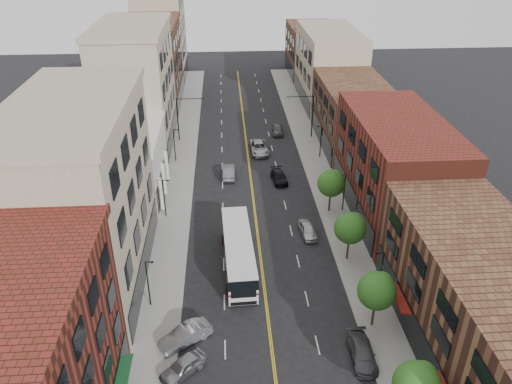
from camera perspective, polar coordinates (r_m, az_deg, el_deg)
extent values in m
plane|color=black|center=(43.64, 2.05, -19.21)|extent=(220.00, 220.00, 0.00)
cube|color=gray|center=(71.98, -8.65, 1.83)|extent=(4.00, 110.00, 0.15)
cube|color=gray|center=(72.92, 7.21, 2.31)|extent=(4.00, 110.00, 0.15)
cube|color=#572217|center=(36.90, -25.55, -18.45)|extent=(10.00, 16.00, 14.00)
cube|color=gray|center=(49.95, -19.11, -0.85)|extent=(10.00, 22.00, 18.00)
cube|color=silver|center=(67.74, -15.02, 3.03)|extent=(10.00, 14.00, 8.00)
cube|color=gray|center=(81.58, -13.49, 11.43)|extent=(10.00, 20.00, 18.00)
cube|color=#563022|center=(101.02, -11.76, 14.05)|extent=(10.00, 20.00, 15.00)
cube|color=gray|center=(117.89, -10.85, 17.48)|extent=(10.00, 16.00, 20.00)
cube|color=#563022|center=(44.82, 24.88, -12.16)|extent=(10.00, 26.00, 10.00)
cube|color=#572217|center=(62.60, 15.63, 2.78)|extent=(10.00, 22.00, 12.00)
cube|color=#563022|center=(81.47, 11.07, 8.69)|extent=(10.00, 20.00, 10.00)
cube|color=gray|center=(100.38, 8.31, 13.95)|extent=(10.00, 22.00, 14.00)
cube|color=#563022|center=(119.80, 6.35, 15.77)|extent=(10.00, 18.00, 11.00)
sphere|color=#1D5217|center=(38.72, 18.54, -19.25)|extent=(2.04, 2.04, 2.04)
cylinder|color=black|center=(47.04, 13.25, -13.40)|extent=(0.22, 0.22, 2.50)
sphere|color=#1D5217|center=(45.33, 13.63, -10.92)|extent=(3.40, 3.40, 3.40)
sphere|color=#1D5217|center=(45.45, 14.18, -10.05)|extent=(2.04, 2.04, 2.04)
cylinder|color=black|center=(54.51, 10.45, -6.39)|extent=(0.22, 0.22, 2.50)
sphere|color=#1D5217|center=(53.04, 10.71, -4.06)|extent=(3.40, 3.40, 3.40)
sphere|color=#1D5217|center=(53.22, 11.18, -3.34)|extent=(2.04, 2.04, 2.04)
cylinder|color=black|center=(62.68, 8.41, -1.13)|extent=(0.22, 0.22, 2.50)
sphere|color=#1D5217|center=(61.42, 8.59, 1.00)|extent=(3.40, 3.40, 3.40)
sphere|color=#1D5217|center=(61.63, 9.00, 1.61)|extent=(2.04, 2.04, 2.04)
cylinder|color=black|center=(48.09, -12.24, -10.21)|extent=(0.14, 0.14, 5.00)
cylinder|color=black|center=(46.52, -12.13, -7.81)|extent=(0.70, 0.10, 0.10)
cube|color=black|center=(46.51, -11.81, -7.86)|extent=(0.28, 0.14, 0.14)
cube|color=#19592D|center=(47.54, -12.35, -9.37)|extent=(0.04, 0.55, 0.35)
cylinder|color=black|center=(61.24, -10.43, -0.74)|extent=(0.14, 0.14, 5.00)
cylinder|color=black|center=(60.02, -10.31, 1.34)|extent=(0.70, 0.10, 0.10)
cube|color=black|center=(60.01, -10.07, 1.31)|extent=(0.28, 0.14, 0.14)
cube|color=#19592D|center=(60.80, -10.51, 0.00)|extent=(0.04, 0.55, 0.35)
cylinder|color=black|center=(75.50, -9.30, 5.27)|extent=(0.14, 0.14, 5.00)
cylinder|color=black|center=(74.51, -9.18, 7.05)|extent=(0.70, 0.10, 0.10)
cube|color=black|center=(74.50, -8.98, 7.02)|extent=(0.28, 0.14, 0.14)
cube|color=#19592D|center=(75.14, -9.35, 5.90)|extent=(0.04, 0.55, 0.35)
cylinder|color=black|center=(49.62, 14.08, -9.07)|extent=(0.14, 0.14, 5.00)
cylinder|color=black|center=(48.05, 14.03, -6.75)|extent=(0.70, 0.10, 0.10)
cube|color=black|center=(48.01, 13.74, -6.82)|extent=(0.28, 0.14, 0.14)
cube|color=#19592D|center=(49.08, 14.21, -8.24)|extent=(0.04, 0.55, 0.35)
cylinder|color=black|center=(62.44, 10.02, -0.08)|extent=(0.14, 0.14, 5.00)
cylinder|color=black|center=(61.21, 9.90, 1.95)|extent=(0.70, 0.10, 0.10)
cube|color=black|center=(61.17, 9.67, 1.91)|extent=(0.28, 0.14, 0.14)
cube|color=#19592D|center=(62.02, 10.09, 0.65)|extent=(0.04, 0.55, 0.35)
cylinder|color=black|center=(76.48, 7.41, 5.74)|extent=(0.14, 0.14, 5.00)
cylinder|color=black|center=(75.47, 7.26, 7.48)|extent=(0.70, 0.10, 0.10)
cube|color=black|center=(75.44, 7.07, 7.44)|extent=(0.28, 0.14, 0.14)
cube|color=#19592D|center=(76.13, 7.45, 6.36)|extent=(0.04, 0.55, 0.35)
cylinder|color=black|center=(82.47, -8.93, 8.20)|extent=(0.18, 0.18, 7.20)
cylinder|color=black|center=(81.17, -7.54, 10.52)|extent=(4.40, 0.12, 0.12)
imported|color=black|center=(81.20, -6.24, 10.30)|extent=(0.15, 0.18, 0.90)
cylinder|color=black|center=(83.37, 6.46, 8.60)|extent=(0.18, 0.18, 7.20)
cylinder|color=black|center=(81.91, 5.05, 10.82)|extent=(4.40, 0.12, 0.12)
imported|color=black|center=(81.78, 3.77, 10.55)|extent=(0.15, 0.18, 0.90)
cube|color=silver|center=(52.55, -2.03, -6.82)|extent=(3.35, 13.15, 3.15)
cube|color=black|center=(52.11, -2.05, -6.14)|extent=(3.39, 13.19, 1.14)
cube|color=#9D0B12|center=(52.74, -2.02, -7.11)|extent=(3.39, 13.19, 0.24)
cube|color=black|center=(47.23, -1.43, -11.18)|extent=(2.39, 0.16, 1.74)
cylinder|color=black|center=(49.84, -3.30, -11.01)|extent=(0.35, 1.06, 1.04)
cylinder|color=black|center=(50.00, 0.05, -10.81)|extent=(0.35, 1.06, 1.04)
cylinder|color=black|center=(56.78, -3.79, -5.39)|extent=(0.35, 1.06, 1.04)
cylinder|color=black|center=(56.92, -0.89, -5.23)|extent=(0.35, 1.06, 1.04)
imported|color=gray|center=(43.01, -8.34, -19.14)|extent=(4.17, 3.96, 1.40)
imported|color=#ABAEB3|center=(45.26, -8.08, -15.92)|extent=(4.82, 4.01, 1.55)
imported|color=#46464A|center=(44.50, 12.02, -17.52)|extent=(2.00, 4.79, 1.38)
imported|color=#B1B3B9|center=(58.18, 5.95, -4.35)|extent=(2.06, 4.25, 1.40)
imported|color=#56575B|center=(70.88, -3.14, 2.33)|extent=(1.76, 4.80, 1.57)
imported|color=black|center=(69.63, 2.65, 1.72)|extent=(2.33, 4.75, 1.33)
imported|color=#A0A2A8|center=(78.30, 0.34, 5.09)|extent=(2.96, 5.97, 1.63)
imported|color=#47474C|center=(85.51, 2.47, 7.14)|extent=(2.08, 4.51, 1.50)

